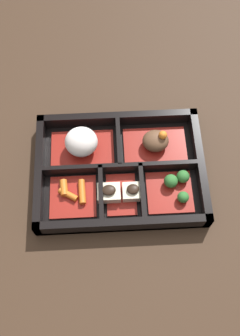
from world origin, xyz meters
TOP-DOWN VIEW (x-y plane):
  - ground_plane at (0.00, 0.00)m, footprint 3.00×3.00m
  - bento_base at (0.00, 0.00)m, footprint 0.32×0.23m
  - bento_rim at (0.00, -0.00)m, footprint 0.32×0.23m
  - bowl_rice at (-0.07, 0.05)m, footprint 0.12×0.08m
  - bowl_stew at (0.07, 0.05)m, footprint 0.12×0.08m
  - bowl_carrots at (-0.09, -0.05)m, footprint 0.09×0.08m
  - bowl_tofu at (-0.00, -0.05)m, footprint 0.08×0.08m
  - bowl_greens at (0.10, -0.04)m, footprint 0.08×0.08m

SIDE VIEW (x-z plane):
  - ground_plane at x=0.00m, z-range 0.00..0.00m
  - bento_base at x=0.00m, z-range 0.00..0.01m
  - bowl_carrots at x=-0.09m, z-range 0.01..0.02m
  - bento_rim at x=0.00m, z-range 0.00..0.04m
  - bowl_greens at x=0.10m, z-range 0.01..0.04m
  - bowl_tofu at x=0.00m, z-range 0.01..0.04m
  - bowl_stew at x=0.07m, z-range 0.00..0.05m
  - bowl_rice at x=-0.07m, z-range 0.01..0.06m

